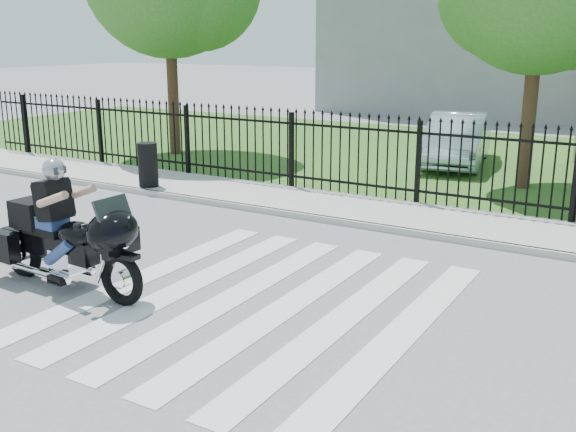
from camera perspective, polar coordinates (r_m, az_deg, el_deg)
The scene contains 9 objects.
ground at distance 9.07m, azimuth -2.51°, elevation -7.35°, with size 120.00×120.00×0.00m, color slate.
crosswalk at distance 9.07m, azimuth -2.51°, elevation -7.32°, with size 5.00×5.50×0.01m, color silver, non-canonical shape.
sidewalk at distance 13.31m, azimuth 9.31°, elevation 0.06°, with size 40.00×2.00×0.12m, color #ADAAA3.
curb at distance 12.41m, azimuth 7.61°, elevation -0.96°, with size 40.00×0.12×0.12m, color #ADAAA3.
grass_strip at distance 19.86m, azimuth 16.78°, elevation 4.43°, with size 40.00×12.00×0.02m, color #2C5F20.
iron_fence at distance 14.04m, azimuth 10.96°, elevation 4.30°, with size 26.00×0.04×1.80m.
motorcycle_rider at distance 9.87m, azimuth -18.56°, elevation -1.53°, with size 2.86×0.93×1.89m.
parked_car at distance 19.00m, azimuth 14.10°, elevation 6.31°, with size 1.47×4.21×1.39m, color #9BB3C4.
litter_bin at distance 15.62m, azimuth -11.77°, elevation 4.27°, with size 0.44×0.44×1.00m, color black.
Camera 1 is at (4.61, -7.01, 3.46)m, focal length 42.00 mm.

